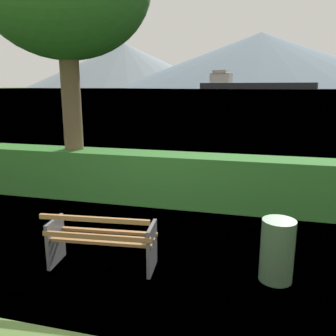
# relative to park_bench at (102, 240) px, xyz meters

# --- Properties ---
(ground_plane) EXTENTS (1400.00, 1400.00, 0.00)m
(ground_plane) POSITION_rel_park_bench_xyz_m (-0.01, 0.06, -0.42)
(ground_plane) COLOR #4C6B33
(water_surface) EXTENTS (620.00, 620.00, 0.00)m
(water_surface) POSITION_rel_park_bench_xyz_m (-0.01, 308.67, -0.42)
(water_surface) COLOR slate
(water_surface) RESTS_ON ground_plane
(park_bench) EXTENTS (1.56, 0.71, 0.87)m
(park_bench) POSITION_rel_park_bench_xyz_m (0.00, 0.00, 0.00)
(park_bench) COLOR olive
(park_bench) RESTS_ON ground_plane
(hedge_row) EXTENTS (11.53, 0.78, 1.11)m
(hedge_row) POSITION_rel_park_bench_xyz_m (-0.01, 3.00, 0.14)
(hedge_row) COLOR #2D6B28
(hedge_row) RESTS_ON ground_plane
(trash_bin) EXTENTS (0.44, 0.44, 0.85)m
(trash_bin) POSITION_rel_park_bench_xyz_m (2.39, 0.28, 0.01)
(trash_bin) COLOR #385138
(trash_bin) RESTS_ON ground_plane
(cargo_ship_large) EXTENTS (98.69, 34.16, 16.30)m
(cargo_ship_large) POSITION_rel_park_bench_xyz_m (-8.99, 316.17, 4.14)
(cargo_ship_large) COLOR #232328
(cargo_ship_large) RESTS_ON water_surface
(distant_hills) EXTENTS (784.57, 407.94, 81.75)m
(distant_hills) POSITION_rel_park_bench_xyz_m (35.41, 541.84, 38.05)
(distant_hills) COLOR gray
(distant_hills) RESTS_ON ground_plane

